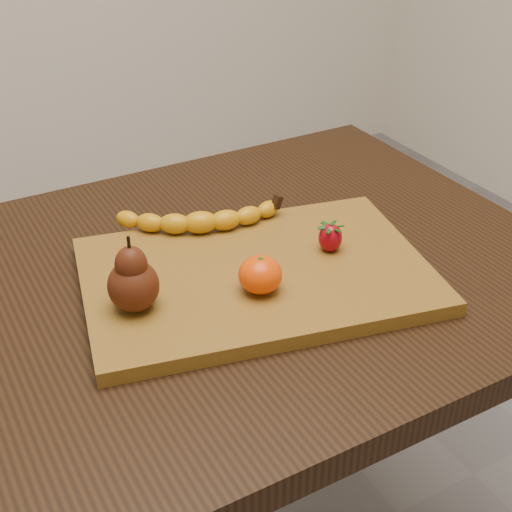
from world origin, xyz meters
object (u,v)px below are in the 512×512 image
table (205,333)px  mandarin (260,275)px  pear (132,273)px  cutting_board (256,275)px

table → mandarin: size_ratio=18.08×
table → pear: pear is taller
table → pear: bearing=-155.8°
pear → table: bearing=24.2°
cutting_board → pear: bearing=-166.7°
table → cutting_board: (0.06, -0.05, 0.11)m
cutting_board → mandarin: bearing=-100.9°
pear → mandarin: bearing=-16.2°
pear → mandarin: pear is taller
table → pear: 0.21m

